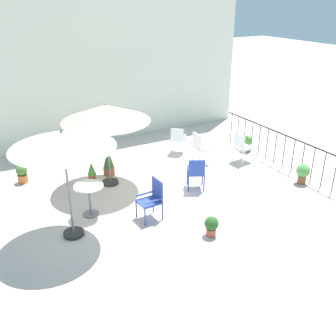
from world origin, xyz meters
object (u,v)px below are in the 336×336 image
at_px(cafe_table_0, 89,195).
at_px(patio_chair_0, 196,171).
at_px(patio_umbrella_1, 62,141).
at_px(potted_plant_5, 303,172).
at_px(potted_plant_2, 247,142).
at_px(patio_chair_1, 153,197).
at_px(patio_chair_2, 178,138).
at_px(potted_plant_1, 109,162).
at_px(patio_chair_3, 242,146).
at_px(potted_plant_4, 211,225).
at_px(potted_plant_3, 92,171).
at_px(patio_chair_4, 200,146).
at_px(potted_plant_0, 22,173).
at_px(patio_umbrella_0, 106,114).

distance_m(cafe_table_0, patio_chair_0, 2.84).
height_order(patio_umbrella_1, potted_plant_5, patio_umbrella_1).
bearing_deg(potted_plant_2, cafe_table_0, -166.35).
bearing_deg(potted_plant_5, patio_chair_1, 174.94).
relative_size(patio_chair_2, potted_plant_1, 1.10).
bearing_deg(patio_umbrella_1, patio_chair_3, 14.05).
height_order(patio_umbrella_1, potted_plant_4, patio_umbrella_1).
bearing_deg(potted_plant_1, potted_plant_3, -162.15).
bearing_deg(patio_chair_4, potted_plant_4, -119.15).
distance_m(patio_chair_4, potted_plant_5, 3.03).
distance_m(patio_chair_3, potted_plant_4, 4.18).
bearing_deg(patio_chair_0, potted_plant_2, 27.14).
bearing_deg(potted_plant_0, potted_plant_5, -29.10).
distance_m(patio_umbrella_0, potted_plant_2, 5.08).
bearing_deg(potted_plant_1, patio_chair_4, -11.31).
bearing_deg(patio_chair_4, patio_umbrella_0, 179.92).
xyz_separation_m(patio_chair_1, potted_plant_5, (4.35, -0.38, -0.20)).
distance_m(potted_plant_1, potted_plant_4, 3.98).
xyz_separation_m(patio_umbrella_1, potted_plant_4, (2.58, -1.42, -1.90)).
height_order(potted_plant_0, potted_plant_5, potted_plant_5).
bearing_deg(potted_plant_4, patio_chair_3, 42.83).
bearing_deg(potted_plant_2, potted_plant_3, 177.22).
distance_m(patio_chair_4, potted_plant_0, 5.11).
height_order(patio_umbrella_1, potted_plant_2, patio_umbrella_1).
relative_size(potted_plant_1, potted_plant_3, 1.36).
bearing_deg(patio_umbrella_0, potted_plant_4, -73.24).
relative_size(patio_chair_2, potted_plant_0, 1.68).
height_order(patio_chair_4, potted_plant_4, patio_chair_4).
distance_m(potted_plant_0, potted_plant_1, 2.35).
bearing_deg(patio_chair_3, potted_plant_0, 164.15).
bearing_deg(patio_chair_0, patio_chair_2, 70.56).
bearing_deg(potted_plant_4, potted_plant_0, 123.96).
height_order(potted_plant_2, potted_plant_5, potted_plant_5).
bearing_deg(cafe_table_0, patio_chair_0, -2.07).
bearing_deg(potted_plant_2, patio_umbrella_1, -162.29).
relative_size(potted_plant_0, potted_plant_4, 1.15).
relative_size(patio_chair_3, potted_plant_1, 1.18).
bearing_deg(potted_plant_2, potted_plant_1, 174.66).
height_order(patio_chair_2, potted_plant_3, patio_chair_2).
distance_m(patio_chair_1, patio_chair_4, 3.36).
bearing_deg(potted_plant_0, potted_plant_4, -56.04).
bearing_deg(potted_plant_4, patio_chair_2, 68.70).
bearing_deg(patio_umbrella_1, potted_plant_2, 17.71).
distance_m(patio_umbrella_0, potted_plant_1, 1.69).
height_order(cafe_table_0, potted_plant_4, cafe_table_0).
relative_size(patio_umbrella_0, potted_plant_0, 4.39).
bearing_deg(potted_plant_3, patio_chair_0, -37.99).
xyz_separation_m(potted_plant_0, potted_plant_3, (1.69, -0.87, 0.03)).
bearing_deg(patio_umbrella_0, potted_plant_1, 72.28).
xyz_separation_m(cafe_table_0, potted_plant_2, (5.77, 1.40, -0.23)).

